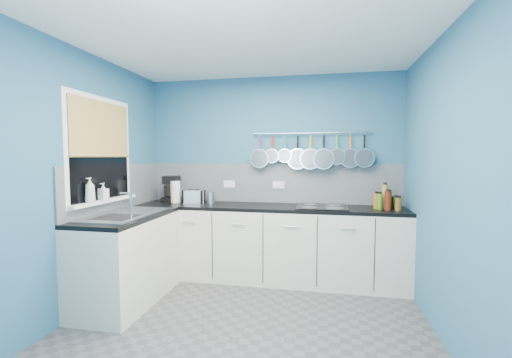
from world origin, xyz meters
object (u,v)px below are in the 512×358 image
(canister, at_px, (211,198))
(hob, at_px, (322,207))
(toaster, at_px, (194,196))
(soap_bottle_a, at_px, (90,190))
(coffee_maker, at_px, (171,189))
(paper_towel, at_px, (176,192))
(soap_bottle_b, at_px, (103,192))

(canister, height_order, hob, canister)
(toaster, distance_m, hob, 1.62)
(soap_bottle_a, bearing_deg, toaster, 65.24)
(coffee_maker, bearing_deg, paper_towel, -34.18)
(paper_towel, bearing_deg, canister, 1.32)
(soap_bottle_b, relative_size, toaster, 0.69)
(hob, bearing_deg, toaster, 176.99)
(soap_bottle_b, xyz_separation_m, hob, (2.18, 0.94, -0.23))
(soap_bottle_b, height_order, canister, soap_bottle_b)
(soap_bottle_b, relative_size, canister, 1.22)
(canister, xyz_separation_m, hob, (1.37, -0.05, -0.06))
(soap_bottle_a, height_order, hob, soap_bottle_a)
(paper_towel, distance_m, coffee_maker, 0.12)
(toaster, relative_size, canister, 1.75)
(soap_bottle_a, bearing_deg, coffee_maker, 79.15)
(paper_towel, height_order, toaster, paper_towel)
(paper_towel, distance_m, hob, 1.85)
(toaster, bearing_deg, coffee_maker, 156.86)
(soap_bottle_a, xyz_separation_m, coffee_maker, (0.24, 1.23, -0.10))
(soap_bottle_a, bearing_deg, soap_bottle_b, 90.00)
(hob, bearing_deg, paper_towel, 178.92)
(canister, bearing_deg, paper_towel, -178.68)
(soap_bottle_b, height_order, toaster, soap_bottle_b)
(coffee_maker, xyz_separation_m, canister, (0.56, -0.06, -0.10))
(paper_towel, height_order, coffee_maker, coffee_maker)
(soap_bottle_a, relative_size, toaster, 0.96)
(soap_bottle_a, bearing_deg, paper_towel, 74.03)
(paper_towel, relative_size, coffee_maker, 0.82)
(soap_bottle_b, xyz_separation_m, toaster, (0.56, 1.02, -0.16))
(coffee_maker, distance_m, canister, 0.58)
(soap_bottle_b, height_order, coffee_maker, coffee_maker)
(soap_bottle_a, height_order, toaster, soap_bottle_a)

